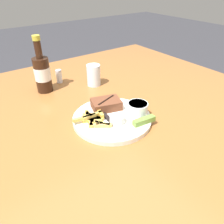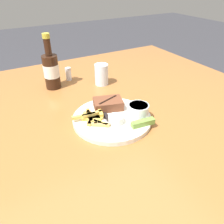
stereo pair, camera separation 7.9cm
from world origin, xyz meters
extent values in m
cube|color=#935B2D|center=(0.00, 0.00, 0.76)|extent=(1.51, 1.45, 0.04)
cylinder|color=#935B2D|center=(0.70, 0.66, 0.37)|extent=(0.06, 0.06, 0.74)
cylinder|color=silver|center=(0.00, 0.00, 0.79)|extent=(0.29, 0.29, 0.01)
cylinder|color=white|center=(0.00, 0.00, 0.80)|extent=(0.29, 0.29, 0.00)
cube|color=brown|center=(0.02, 0.06, 0.81)|extent=(0.13, 0.10, 0.04)
cube|color=black|center=(0.02, 0.06, 0.83)|extent=(0.09, 0.03, 0.00)
cube|color=#F1B545|center=(-0.03, 0.04, 0.81)|extent=(0.03, 0.08, 0.01)
cube|color=gold|center=(-0.08, 0.04, 0.80)|extent=(0.04, 0.07, 0.01)
cube|color=gold|center=(-0.07, 0.02, 0.80)|extent=(0.08, 0.03, 0.01)
cube|color=#E5A556|center=(-0.07, -0.03, 0.80)|extent=(0.07, 0.05, 0.01)
cube|color=#E4B158|center=(-0.07, 0.00, 0.80)|extent=(0.03, 0.05, 0.01)
cube|color=gold|center=(-0.10, 0.03, 0.81)|extent=(0.09, 0.03, 0.01)
cube|color=#E2A554|center=(-0.06, 0.03, 0.80)|extent=(0.03, 0.05, 0.01)
cube|color=gold|center=(-0.05, 0.00, 0.80)|extent=(0.03, 0.06, 0.01)
cube|color=#E0A259|center=(-0.07, 0.02, 0.80)|extent=(0.06, 0.05, 0.01)
cube|color=#DBB84F|center=(-0.06, -0.02, 0.80)|extent=(0.05, 0.06, 0.01)
cube|color=gold|center=(-0.07, 0.05, 0.80)|extent=(0.02, 0.05, 0.01)
cube|color=#EDB353|center=(-0.06, 0.03, 0.80)|extent=(0.06, 0.05, 0.01)
cube|color=#EBB054|center=(-0.06, 0.04, 0.80)|extent=(0.06, 0.06, 0.01)
cube|color=#DDB551|center=(-0.07, 0.03, 0.81)|extent=(0.08, 0.01, 0.01)
cube|color=gold|center=(-0.07, 0.01, 0.80)|extent=(0.06, 0.04, 0.01)
cube|color=#F0AB44|center=(-0.09, 0.00, 0.80)|extent=(0.04, 0.04, 0.01)
cylinder|color=white|center=(0.09, -0.04, 0.82)|extent=(0.08, 0.08, 0.05)
cylinder|color=beige|center=(0.09, -0.04, 0.84)|extent=(0.07, 0.07, 0.01)
cylinder|color=silver|center=(-0.01, -0.04, 0.81)|extent=(0.05, 0.05, 0.03)
cylinder|color=#C67A4C|center=(-0.01, -0.04, 0.82)|extent=(0.05, 0.05, 0.01)
cube|color=olive|center=(0.07, -0.10, 0.81)|extent=(0.09, 0.03, 0.02)
cube|color=#B7B7BC|center=(-0.08, -0.02, 0.80)|extent=(0.10, 0.03, 0.00)
cube|color=#B7B7BC|center=(-0.02, -0.01, 0.80)|extent=(0.03, 0.01, 0.00)
cube|color=#B7B7BC|center=(-0.02, 0.00, 0.80)|extent=(0.03, 0.01, 0.00)
cube|color=#B7B7BC|center=(-0.02, 0.00, 0.80)|extent=(0.03, 0.01, 0.00)
cube|color=#B7B7BC|center=(-0.01, 0.08, 0.80)|extent=(0.03, 0.11, 0.00)
cube|color=black|center=(-0.02, 0.00, 0.80)|extent=(0.02, 0.06, 0.01)
cylinder|color=black|center=(-0.10, 0.38, 0.86)|extent=(0.07, 0.07, 0.15)
cylinder|color=silver|center=(-0.10, 0.38, 0.86)|extent=(0.07, 0.07, 0.06)
cylinder|color=black|center=(-0.10, 0.38, 0.97)|extent=(0.03, 0.03, 0.07)
cylinder|color=gold|center=(-0.10, 0.38, 1.02)|extent=(0.03, 0.03, 0.02)
cylinder|color=silver|center=(0.11, 0.30, 0.83)|extent=(0.06, 0.06, 0.10)
cylinder|color=white|center=(-0.01, 0.43, 0.81)|extent=(0.03, 0.03, 0.05)
cylinder|color=#B7B7BC|center=(-0.01, 0.43, 0.84)|extent=(0.03, 0.03, 0.01)
camera|label=1|loc=(-0.39, -0.54, 1.24)|focal=35.00mm
camera|label=2|loc=(-0.33, -0.58, 1.24)|focal=35.00mm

